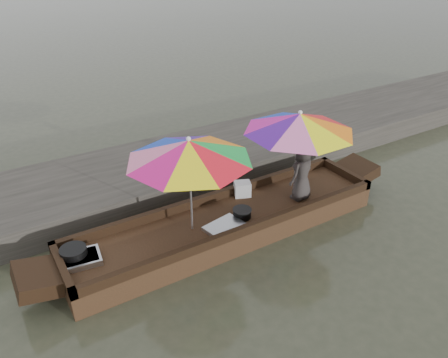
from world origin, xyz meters
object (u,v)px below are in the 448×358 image
tray_crayfish (79,260)px  vendor (302,172)px  tray_scallop (225,227)px  boat_hull (227,225)px  umbrella_bow (190,185)px  supply_bag (242,189)px  cooking_pot (74,254)px  umbrella_stern (297,154)px  charcoal_grill (242,214)px

tray_crayfish → vendor: (3.76, -0.28, 0.46)m
tray_scallop → vendor: size_ratio=0.59×
boat_hull → tray_crayfish: (-2.37, 0.11, 0.22)m
tray_crayfish → vendor: vendor is taller
boat_hull → umbrella_bow: (-0.64, 0.00, 0.95)m
supply_bag → tray_scallop: bearing=-138.7°
tray_scallop → umbrella_bow: (-0.43, 0.26, 0.74)m
cooking_pot → umbrella_stern: bearing=-3.0°
supply_bag → umbrella_stern: umbrella_stern is taller
vendor → tray_crayfish: bearing=-17.6°
tray_crayfish → umbrella_bow: size_ratio=0.32×
charcoal_grill → vendor: bearing=-1.5°
tray_crayfish → umbrella_bow: bearing=-3.7°
charcoal_grill → umbrella_stern: (1.18, 0.14, 0.71)m
umbrella_stern → tray_scallop: bearing=-170.6°
boat_hull → cooking_pot: cooking_pot is taller
vendor → charcoal_grill: bearing=-14.8°
boat_hull → vendor: size_ratio=5.28×
supply_bag → vendor: bearing=-36.8°
tray_crayfish → charcoal_grill: 2.58m
vendor → supply_bag: bearing=-50.1°
supply_bag → umbrella_stern: 1.11m
cooking_pot → umbrella_bow: 1.90m
supply_bag → umbrella_stern: (0.80, -0.43, 0.65)m
tray_crayfish → supply_bag: bearing=6.2°
tray_crayfish → umbrella_stern: 3.82m
boat_hull → cooking_pot: size_ratio=14.31×
boat_hull → charcoal_grill: (0.19, -0.14, 0.24)m
tray_scallop → umbrella_bow: bearing=148.4°
supply_bag → boat_hull: bearing=-143.4°
tray_scallop → umbrella_bow: umbrella_bow is taller
supply_bag → vendor: size_ratio=0.28×
boat_hull → tray_crayfish: bearing=177.3°
tray_crayfish → umbrella_bow: (1.73, -0.11, 0.73)m
tray_scallop → charcoal_grill: bearing=16.8°
tray_scallop → umbrella_stern: umbrella_stern is taller
boat_hull → charcoal_grill: bearing=-36.2°
charcoal_grill → umbrella_stern: umbrella_stern is taller
cooking_pot → vendor: (3.79, -0.37, 0.41)m
charcoal_grill → vendor: 1.27m
supply_bag → cooking_pot: bearing=-175.6°
supply_bag → umbrella_stern: size_ratio=0.15×
boat_hull → umbrella_bow: 1.15m
boat_hull → umbrella_stern: bearing=0.0°
tray_scallop → charcoal_grill: 0.43m
cooking_pot → vendor: vendor is taller
boat_hull → supply_bag: (0.58, 0.43, 0.30)m
cooking_pot → charcoal_grill: cooking_pot is taller
supply_bag → umbrella_bow: (-1.22, -0.43, 0.65)m
tray_crayfish → umbrella_bow: umbrella_bow is taller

